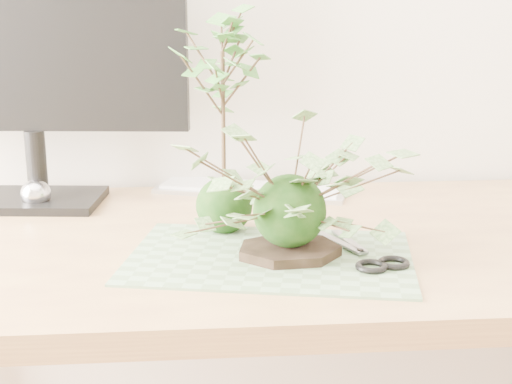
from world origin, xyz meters
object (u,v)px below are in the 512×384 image
ivy_kokedama (290,177)px  maple_kokedama (223,66)px  keyboard (251,189)px  desk (302,283)px  monitor (28,47)px

ivy_kokedama → maple_kokedama: (-0.09, 0.13, 0.15)m
maple_kokedama → keyboard: (0.06, 0.26, -0.27)m
maple_kokedama → desk: bearing=-9.6°
desk → maple_kokedama: 0.39m
monitor → keyboard: bearing=12.1°
keyboard → monitor: 0.51m
maple_kokedama → monitor: bearing=148.3°
maple_kokedama → keyboard: maple_kokedama is taller
desk → keyboard: 0.31m
monitor → ivy_kokedama: bearing=-32.4°
desk → ivy_kokedama: bearing=-109.2°
ivy_kokedama → desk: bearing=70.8°
maple_kokedama → ivy_kokedama: bearing=-54.9°
ivy_kokedama → monitor: bearing=141.8°
ivy_kokedama → monitor: 0.59m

